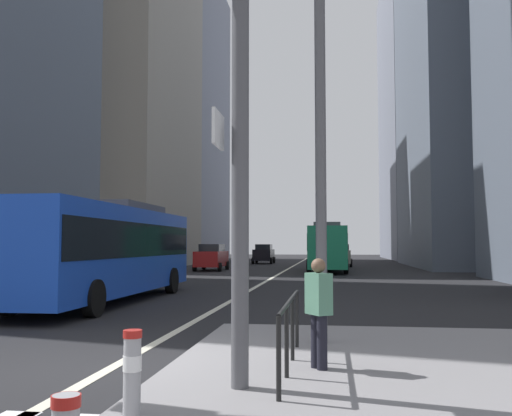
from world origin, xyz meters
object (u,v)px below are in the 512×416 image
Objects in this scene: city_bus_blue_oncoming at (107,247)px; pedestrian_waiting at (319,308)px; city_bus_red_receding at (327,246)px; street_lamp_post at (320,63)px; car_receding_far at (340,255)px; car_oncoming_far at (264,254)px; car_oncoming_mid at (212,257)px; traffic_signal_gantry at (111,82)px; car_receding_near at (328,255)px; bollard_left at (132,369)px.

pedestrian_waiting is at bearing -53.66° from city_bus_blue_oncoming.
street_lamp_post is (0.18, -30.53, 3.45)m from city_bus_red_receding.
city_bus_red_receding is at bearing -96.89° from car_receding_far.
city_bus_red_receding is 2.74× the size of car_oncoming_far.
car_oncoming_mid is at bearing 93.38° from city_bus_blue_oncoming.
street_lamp_post is (6.62, -46.56, 4.29)m from car_oncoming_far.
traffic_signal_gantry is (3.95, -49.92, 3.08)m from car_oncoming_far.
car_receding_near is 40.08m from street_lamp_post.
city_bus_red_receding reaches higher than pedestrian_waiting.
bollard_left is (-1.68, -35.23, -1.19)m from city_bus_red_receding.
city_bus_blue_oncoming is 2.51× the size of car_receding_near.
bollard_left is (-2.78, -44.28, -0.35)m from car_receding_far.
traffic_signal_gantry reaches higher than city_bus_blue_oncoming.
street_lamp_post is at bearing 89.87° from pedestrian_waiting.
car_receding_near is 9.35m from car_oncoming_far.
traffic_signal_gantry is (-3.59, -42.95, 3.08)m from car_receding_far.
street_lamp_post is at bearing -81.90° from car_oncoming_far.
car_receding_far is (1.03, -0.26, -0.00)m from car_receding_near.
city_bus_blue_oncoming is at bearing -86.62° from car_oncoming_mid.
city_bus_blue_oncoming is at bearing 112.47° from traffic_signal_gantry.
car_receding_far is (8.18, 31.85, -0.85)m from city_bus_blue_oncoming.
city_bus_red_receding is 1.38× the size of street_lamp_post.
traffic_signal_gantry is at bearing -80.13° from car_oncoming_mid.
city_bus_red_receding reaches higher than car_receding_near.
bollard_left is 3.18m from pedestrian_waiting.
car_receding_near is 1.15× the size of car_oncoming_far.
street_lamp_post is 9.01× the size of bollard_left.
car_oncoming_mid is 12.37m from car_receding_near.
pedestrian_waiting is at bearing 54.07° from bollard_left.
street_lamp_post is (2.68, 3.36, 1.22)m from traffic_signal_gantry.
street_lamp_post reaches higher than pedestrian_waiting.
city_bus_red_receding is at bearing -68.09° from car_oncoming_far.
car_oncoming_mid reaches higher than bollard_left.
car_oncoming_far reaches higher than pedestrian_waiting.
traffic_signal_gantry is at bearing 121.53° from bollard_left.
street_lamp_post is 4.77m from pedestrian_waiting.
city_bus_blue_oncoming reaches higher than car_oncoming_far.
car_receding_near is at bearing 90.17° from street_lamp_post.
city_bus_blue_oncoming reaches higher than car_receding_far.
car_receding_near and car_receding_far have the same top height.
city_bus_blue_oncoming reaches higher than pedestrian_waiting.
car_oncoming_mid is 0.99× the size of car_receding_near.
city_bus_red_receding is at bearing 90.33° from street_lamp_post.
city_bus_red_receding is 17.30m from car_oncoming_far.
street_lamp_post reaches higher than car_oncoming_mid.
street_lamp_post reaches higher than city_bus_red_receding.
city_bus_blue_oncoming is at bearing 126.34° from pedestrian_waiting.
city_bus_blue_oncoming is 32.91m from car_receding_near.
car_receding_far is 0.72× the size of traffic_signal_gantry.
pedestrian_waiting is at bearing -90.13° from street_lamp_post.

